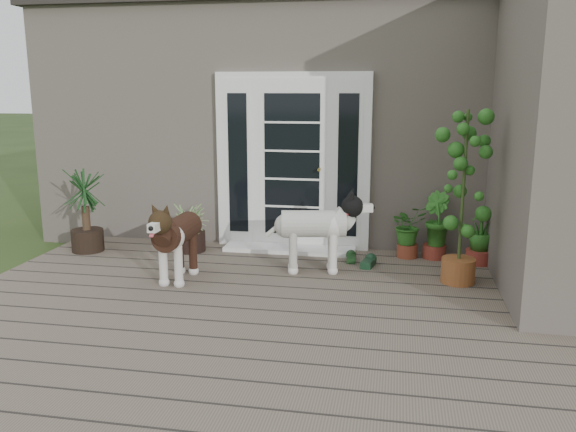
# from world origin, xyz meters

# --- Properties ---
(deck) EXTENTS (6.20, 4.60, 0.12)m
(deck) POSITION_xyz_m (0.00, 0.40, 0.06)
(deck) COLOR #6B5B4C
(deck) RESTS_ON ground
(house_main) EXTENTS (7.40, 4.00, 3.10)m
(house_main) POSITION_xyz_m (0.00, 4.65, 1.55)
(house_main) COLOR #665E54
(house_main) RESTS_ON ground
(roof_main) EXTENTS (7.60, 4.20, 0.20)m
(roof_main) POSITION_xyz_m (0.00, 4.65, 3.20)
(roof_main) COLOR #2D2826
(roof_main) RESTS_ON house_main
(door_unit) EXTENTS (1.90, 0.14, 2.15)m
(door_unit) POSITION_xyz_m (-0.20, 2.60, 1.19)
(door_unit) COLOR white
(door_unit) RESTS_ON deck
(door_step) EXTENTS (1.60, 0.40, 0.05)m
(door_step) POSITION_xyz_m (-0.20, 2.40, 0.14)
(door_step) COLOR white
(door_step) RESTS_ON deck
(brindle_dog) EXTENTS (0.42, 0.92, 0.76)m
(brindle_dog) POSITION_xyz_m (-1.13, 1.08, 0.50)
(brindle_dog) COLOR #3C2115
(brindle_dog) RESTS_ON deck
(white_dog) EXTENTS (0.99, 0.57, 0.78)m
(white_dog) POSITION_xyz_m (0.20, 1.62, 0.51)
(white_dog) COLOR white
(white_dog) RESTS_ON deck
(spider_plant) EXTENTS (0.79, 0.79, 0.65)m
(spider_plant) POSITION_xyz_m (-1.40, 2.18, 0.45)
(spider_plant) COLOR #7C9A5E
(spider_plant) RESTS_ON deck
(yucca) EXTENTS (0.73, 0.73, 1.05)m
(yucca) POSITION_xyz_m (-2.64, 1.94, 0.65)
(yucca) COLOR black
(yucca) RESTS_ON deck
(herb_a) EXTENTS (0.58, 0.58, 0.54)m
(herb_a) POSITION_xyz_m (1.22, 2.38, 0.39)
(herb_a) COLOR #24661D
(herb_a) RESTS_ON deck
(herb_b) EXTENTS (0.51, 0.51, 0.57)m
(herb_b) POSITION_xyz_m (1.53, 2.40, 0.40)
(herb_b) COLOR #27601B
(herb_b) RESTS_ON deck
(herb_c) EXTENTS (0.33, 0.33, 0.51)m
(herb_c) POSITION_xyz_m (2.02, 2.26, 0.37)
(herb_c) COLOR #174F16
(herb_c) RESTS_ON deck
(sapling) EXTENTS (0.56, 0.56, 1.82)m
(sapling) POSITION_xyz_m (1.72, 1.52, 1.03)
(sapling) COLOR #295919
(sapling) RESTS_ON deck
(clog_left) EXTENTS (0.16, 0.31, 0.09)m
(clog_left) POSITION_xyz_m (0.58, 2.09, 0.16)
(clog_left) COLOR #143415
(clog_left) RESTS_ON deck
(clog_right) EXTENTS (0.22, 0.36, 0.10)m
(clog_right) POSITION_xyz_m (0.79, 1.92, 0.17)
(clog_right) COLOR #13301C
(clog_right) RESTS_ON deck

